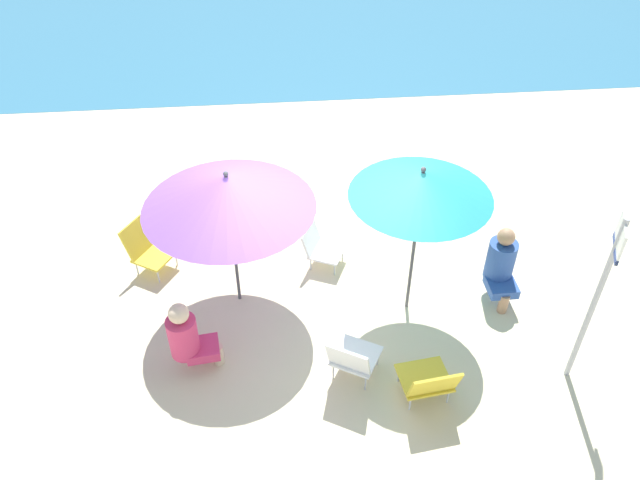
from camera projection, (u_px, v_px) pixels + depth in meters
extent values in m
plane|color=beige|center=(315.00, 297.00, 8.02)|extent=(40.00, 40.00, 0.00)
cylinder|color=#4C4C51|center=(414.00, 245.00, 7.26)|extent=(0.04, 0.04, 1.99)
cone|color=teal|center=(422.00, 184.00, 6.72)|extent=(1.56, 1.56, 0.31)
sphere|color=#4C4C51|center=(423.00, 169.00, 6.60)|extent=(0.06, 0.06, 0.06)
cylinder|color=#4C4C51|center=(234.00, 242.00, 7.40)|extent=(0.04, 0.04, 1.85)
cone|color=#8E56C6|center=(228.00, 192.00, 6.94)|extent=(1.95, 1.95, 0.41)
sphere|color=#4C4C51|center=(226.00, 174.00, 6.79)|extent=(0.06, 0.06, 0.06)
cube|color=gold|center=(424.00, 378.00, 6.76)|extent=(0.58, 0.54, 0.03)
cube|color=gold|center=(435.00, 385.00, 6.44)|extent=(0.54, 0.22, 0.38)
cylinder|color=silver|center=(399.00, 375.00, 6.94)|extent=(0.02, 0.02, 0.22)
cylinder|color=silver|center=(435.00, 368.00, 7.01)|extent=(0.02, 0.02, 0.22)
cylinder|color=silver|center=(410.00, 403.00, 6.66)|extent=(0.02, 0.02, 0.22)
cylinder|color=silver|center=(448.00, 396.00, 6.73)|extent=(0.02, 0.02, 0.22)
cube|color=white|center=(327.00, 251.00, 8.36)|extent=(0.56, 0.57, 0.03)
cube|color=white|center=(311.00, 238.00, 8.30)|extent=(0.30, 0.46, 0.32)
cylinder|color=silver|center=(343.00, 252.00, 8.52)|extent=(0.02, 0.02, 0.20)
cylinder|color=silver|center=(335.00, 269.00, 8.26)|extent=(0.02, 0.02, 0.20)
cylinder|color=silver|center=(319.00, 247.00, 8.60)|extent=(0.02, 0.02, 0.20)
cylinder|color=silver|center=(311.00, 264.00, 8.34)|extent=(0.02, 0.02, 0.20)
cube|color=gold|center=(155.00, 256.00, 8.26)|extent=(0.62, 0.63, 0.03)
cube|color=gold|center=(138.00, 237.00, 8.19)|extent=(0.39, 0.49, 0.43)
cylinder|color=silver|center=(176.00, 258.00, 8.41)|extent=(0.02, 0.02, 0.22)
cylinder|color=silver|center=(158.00, 276.00, 8.15)|extent=(0.02, 0.02, 0.22)
cylinder|color=silver|center=(155.00, 251.00, 8.53)|extent=(0.02, 0.02, 0.22)
cylinder|color=silver|center=(137.00, 268.00, 8.27)|extent=(0.02, 0.02, 0.22)
cube|color=white|center=(356.00, 356.00, 6.95)|extent=(0.64, 0.64, 0.03)
cube|color=white|center=(348.00, 360.00, 6.63)|extent=(0.49, 0.37, 0.42)
cylinder|color=silver|center=(346.00, 347.00, 7.23)|extent=(0.02, 0.02, 0.25)
cylinder|color=silver|center=(378.00, 357.00, 7.11)|extent=(0.02, 0.02, 0.25)
cylinder|color=silver|center=(333.00, 371.00, 6.96)|extent=(0.02, 0.02, 0.25)
cylinder|color=silver|center=(366.00, 382.00, 6.85)|extent=(0.02, 0.02, 0.25)
cube|color=#2D519E|center=(501.00, 286.00, 7.78)|extent=(0.35, 0.36, 0.12)
cylinder|color=tan|center=(503.00, 303.00, 7.74)|extent=(0.12, 0.12, 0.27)
cylinder|color=#2D519E|center=(500.00, 260.00, 7.75)|extent=(0.35, 0.35, 0.53)
sphere|color=tan|center=(506.00, 237.00, 7.51)|extent=(0.21, 0.21, 0.21)
cube|color=#DB3866|center=(203.00, 349.00, 7.02)|extent=(0.40, 0.37, 0.12)
cylinder|color=beige|center=(219.00, 355.00, 7.13)|extent=(0.12, 0.12, 0.27)
cylinder|color=#DB3866|center=(183.00, 337.00, 6.83)|extent=(0.32, 0.32, 0.49)
sphere|color=beige|center=(179.00, 314.00, 6.60)|extent=(0.22, 0.22, 0.22)
cylinder|color=#ADADB2|center=(594.00, 305.00, 6.39)|extent=(0.06, 0.06, 2.19)
cube|color=white|center=(620.00, 237.00, 5.82)|extent=(0.19, 0.42, 0.33)
cube|color=navy|center=(616.00, 248.00, 5.91)|extent=(0.20, 0.42, 0.06)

